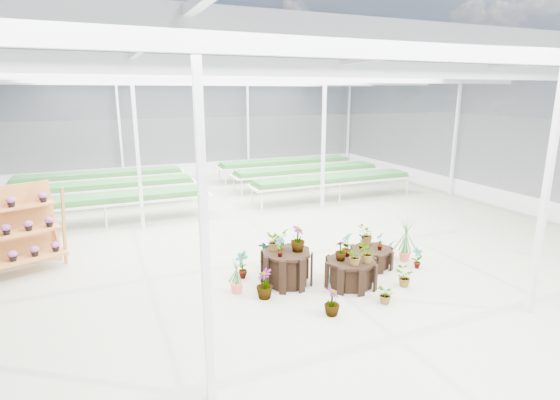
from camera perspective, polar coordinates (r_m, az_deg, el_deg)
name	(u,v)px	position (r m, az deg, el deg)	size (l,w,h in m)	color
ground_plane	(291,261)	(10.62, 1.50, -7.91)	(24.00, 24.00, 0.00)	gray
greenhouse_shell	(292,168)	(10.00, 1.58, 4.14)	(18.00, 24.00, 4.50)	white
steel_frame	(292,168)	(10.00, 1.58, 4.14)	(18.00, 24.00, 4.50)	silver
nursery_benches	(214,186)	(17.04, -8.61, 1.84)	(16.00, 7.00, 0.84)	silver
plinth_tall	(287,268)	(9.28, 0.88, -8.84)	(1.05, 1.05, 0.72)	black
plinth_mid	(351,273)	(9.35, 9.22, -9.35)	(1.07, 1.07, 0.56)	black
plinth_low	(371,257)	(10.44, 11.84, -7.34)	(0.97, 0.97, 0.43)	black
shelf_rack	(17,231)	(11.28, -31.09, -3.46)	(1.83, 0.97, 1.93)	#AA632D
nursery_plants	(331,254)	(9.59, 6.74, -6.99)	(4.63, 2.96, 1.30)	#2A652D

